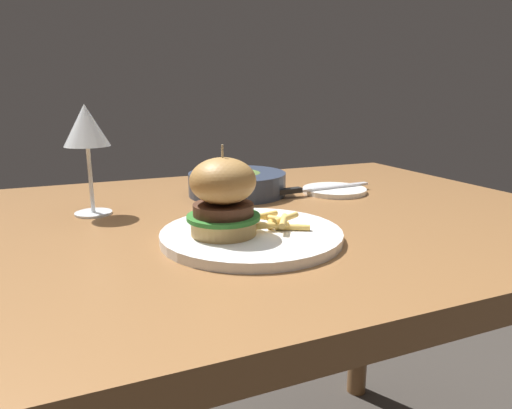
{
  "coord_description": "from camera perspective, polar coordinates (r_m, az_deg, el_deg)",
  "views": [
    {
      "loc": [
        -0.23,
        -0.72,
        0.95
      ],
      "look_at": [
        0.03,
        -0.1,
        0.78
      ],
      "focal_mm": 32.0,
      "sensor_mm": 36.0,
      "label": 1
    }
  ],
  "objects": [
    {
      "name": "burger_sandwich",
      "position": [
        0.63,
        -4.13,
        1.01
      ],
      "size": [
        0.1,
        0.1,
        0.13
      ],
      "color": "tan",
      "rests_on": "main_plate"
    },
    {
      "name": "bread_plate",
      "position": [
        0.99,
        9.77,
        1.76
      ],
      "size": [
        0.14,
        0.14,
        0.01
      ],
      "primitive_type": "cylinder",
      "color": "white",
      "rests_on": "dining_table"
    },
    {
      "name": "table_knife",
      "position": [
        0.96,
        7.33,
        1.98
      ],
      "size": [
        0.23,
        0.03,
        0.01
      ],
      "color": "silver",
      "rests_on": "bread_plate"
    },
    {
      "name": "dining_table",
      "position": [
        0.81,
        -4.68,
        -7.87
      ],
      "size": [
        1.27,
        0.82,
        0.74
      ],
      "color": "brown",
      "rests_on": "ground"
    },
    {
      "name": "fries_pile",
      "position": [
        0.68,
        2.27,
        -2.04
      ],
      "size": [
        0.09,
        0.1,
        0.02
      ],
      "color": "#E0B251",
      "rests_on": "main_plate"
    },
    {
      "name": "wine_glass",
      "position": [
        0.83,
        -20.47,
        8.8
      ],
      "size": [
        0.08,
        0.08,
        0.19
      ],
      "color": "silver",
      "rests_on": "dining_table"
    },
    {
      "name": "soup_bowl",
      "position": [
        0.95,
        -2.36,
        2.76
      ],
      "size": [
        0.2,
        0.2,
        0.05
      ],
      "color": "#2D384C",
      "rests_on": "dining_table"
    },
    {
      "name": "main_plate",
      "position": [
        0.67,
        -0.57,
        -3.83
      ],
      "size": [
        0.26,
        0.26,
        0.01
      ],
      "primitive_type": "cylinder",
      "color": "white",
      "rests_on": "dining_table"
    }
  ]
}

